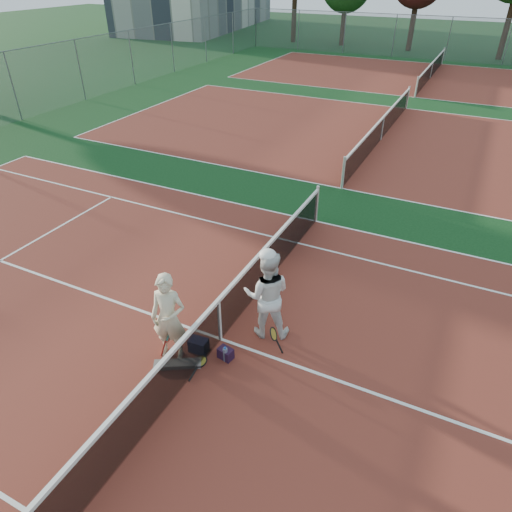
{
  "coord_description": "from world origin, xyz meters",
  "views": [
    {
      "loc": [
        3.61,
        -5.72,
        6.31
      ],
      "look_at": [
        0.0,
        1.59,
        1.05
      ],
      "focal_mm": 32.0,
      "sensor_mm": 36.0,
      "label": 1
    }
  ],
  "objects_px": {
    "player_b": "(267,295)",
    "racket_red": "(168,341)",
    "net_main": "(220,320)",
    "sports_bag_navy": "(199,345)",
    "racket_black_held": "(273,340)",
    "sports_bag_purple": "(226,353)",
    "water_bottle": "(225,355)",
    "racket_spare": "(201,362)",
    "player_a": "(169,317)"
  },
  "relations": [
    {
      "from": "player_b",
      "to": "sports_bag_navy",
      "type": "distance_m",
      "value": 1.63
    },
    {
      "from": "player_b",
      "to": "racket_red",
      "type": "distance_m",
      "value": 2.08
    },
    {
      "from": "racket_red",
      "to": "player_b",
      "type": "bearing_deg",
      "value": -15.19
    },
    {
      "from": "racket_black_held",
      "to": "sports_bag_purple",
      "type": "bearing_deg",
      "value": 29.63
    },
    {
      "from": "net_main",
      "to": "sports_bag_navy",
      "type": "height_order",
      "value": "net_main"
    },
    {
      "from": "racket_black_held",
      "to": "water_bottle",
      "type": "relative_size",
      "value": 1.87
    },
    {
      "from": "sports_bag_navy",
      "to": "net_main",
      "type": "bearing_deg",
      "value": 64.91
    },
    {
      "from": "sports_bag_purple",
      "to": "sports_bag_navy",
      "type": "bearing_deg",
      "value": -173.74
    },
    {
      "from": "player_b",
      "to": "racket_spare",
      "type": "bearing_deg",
      "value": 40.16
    },
    {
      "from": "player_b",
      "to": "sports_bag_purple",
      "type": "distance_m",
      "value": 1.36
    },
    {
      "from": "player_b",
      "to": "racket_black_held",
      "type": "bearing_deg",
      "value": 106.79
    },
    {
      "from": "racket_red",
      "to": "racket_black_held",
      "type": "bearing_deg",
      "value": -31.37
    },
    {
      "from": "net_main",
      "to": "player_b",
      "type": "xyz_separation_m",
      "value": [
        0.73,
        0.61,
        0.44
      ]
    },
    {
      "from": "racket_red",
      "to": "racket_spare",
      "type": "bearing_deg",
      "value": -57.54
    },
    {
      "from": "player_a",
      "to": "water_bottle",
      "type": "relative_size",
      "value": 6.03
    },
    {
      "from": "water_bottle",
      "to": "net_main",
      "type": "bearing_deg",
      "value": 129.13
    },
    {
      "from": "net_main",
      "to": "racket_spare",
      "type": "relative_size",
      "value": 18.3
    },
    {
      "from": "sports_bag_navy",
      "to": "water_bottle",
      "type": "bearing_deg",
      "value": 0.12
    },
    {
      "from": "player_a",
      "to": "player_b",
      "type": "distance_m",
      "value": 1.9
    },
    {
      "from": "player_a",
      "to": "sports_bag_navy",
      "type": "relative_size",
      "value": 5.23
    },
    {
      "from": "racket_spare",
      "to": "sports_bag_navy",
      "type": "bearing_deg",
      "value": 31.8
    },
    {
      "from": "racket_spare",
      "to": "water_bottle",
      "type": "height_order",
      "value": "water_bottle"
    },
    {
      "from": "net_main",
      "to": "sports_bag_purple",
      "type": "distance_m",
      "value": 0.66
    },
    {
      "from": "net_main",
      "to": "sports_bag_purple",
      "type": "bearing_deg",
      "value": -49.23
    },
    {
      "from": "racket_spare",
      "to": "sports_bag_navy",
      "type": "height_order",
      "value": "sports_bag_navy"
    },
    {
      "from": "player_b",
      "to": "racket_red",
      "type": "bearing_deg",
      "value": 22.27
    },
    {
      "from": "racket_red",
      "to": "sports_bag_purple",
      "type": "distance_m",
      "value": 1.12
    },
    {
      "from": "player_a",
      "to": "sports_bag_purple",
      "type": "relative_size",
      "value": 6.52
    },
    {
      "from": "player_b",
      "to": "sports_bag_navy",
      "type": "bearing_deg",
      "value": 27.14
    },
    {
      "from": "sports_bag_navy",
      "to": "player_a",
      "type": "bearing_deg",
      "value": -143.99
    },
    {
      "from": "racket_black_held",
      "to": "water_bottle",
      "type": "bearing_deg",
      "value": 33.63
    },
    {
      "from": "net_main",
      "to": "sports_bag_navy",
      "type": "distance_m",
      "value": 0.63
    },
    {
      "from": "net_main",
      "to": "sports_bag_navy",
      "type": "xyz_separation_m",
      "value": [
        -0.21,
        -0.46,
        -0.37
      ]
    },
    {
      "from": "sports_bag_navy",
      "to": "sports_bag_purple",
      "type": "distance_m",
      "value": 0.56
    },
    {
      "from": "net_main",
      "to": "player_a",
      "type": "distance_m",
      "value": 1.04
    },
    {
      "from": "player_b",
      "to": "sports_bag_purple",
      "type": "height_order",
      "value": "player_b"
    },
    {
      "from": "player_a",
      "to": "racket_spare",
      "type": "relative_size",
      "value": 3.02
    },
    {
      "from": "player_b",
      "to": "sports_bag_purple",
      "type": "bearing_deg",
      "value": 47.73
    },
    {
      "from": "water_bottle",
      "to": "racket_spare",
      "type": "bearing_deg",
      "value": -143.13
    },
    {
      "from": "net_main",
      "to": "racket_red",
      "type": "xyz_separation_m",
      "value": [
        -0.7,
        -0.75,
        -0.22
      ]
    },
    {
      "from": "racket_red",
      "to": "sports_bag_purple",
      "type": "relative_size",
      "value": 2.06
    },
    {
      "from": "racket_red",
      "to": "water_bottle",
      "type": "xyz_separation_m",
      "value": [
        1.07,
        0.3,
        -0.14
      ]
    },
    {
      "from": "player_b",
      "to": "racket_red",
      "type": "relative_size",
      "value": 3.3
    },
    {
      "from": "player_b",
      "to": "net_main",
      "type": "bearing_deg",
      "value": 18.43
    },
    {
      "from": "racket_red",
      "to": "racket_black_held",
      "type": "relative_size",
      "value": 1.02
    },
    {
      "from": "racket_spare",
      "to": "sports_bag_navy",
      "type": "distance_m",
      "value": 0.36
    },
    {
      "from": "net_main",
      "to": "player_a",
      "type": "relative_size",
      "value": 6.07
    },
    {
      "from": "player_b",
      "to": "racket_spare",
      "type": "relative_size",
      "value": 3.15
    },
    {
      "from": "racket_spare",
      "to": "player_b",
      "type": "bearing_deg",
      "value": -33.83
    },
    {
      "from": "net_main",
      "to": "sports_bag_navy",
      "type": "bearing_deg",
      "value": -115.09
    }
  ]
}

